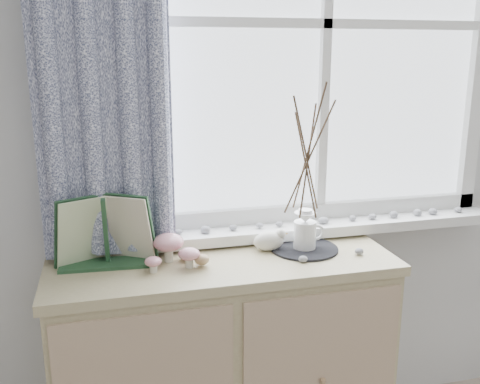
{
  "coord_description": "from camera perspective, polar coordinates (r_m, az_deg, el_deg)",
  "views": [
    {
      "loc": [
        -0.52,
        0.05,
        1.54
      ],
      "look_at": [
        -0.1,
        1.7,
        1.1
      ],
      "focal_mm": 40.0,
      "sensor_mm": 36.0,
      "label": 1
    }
  ],
  "objects": [
    {
      "name": "botanical_book",
      "position": [
        1.8,
        -14.14,
        -4.23
      ],
      "size": [
        0.37,
        0.15,
        0.25
      ],
      "primitive_type": null,
      "rotation": [
        0.0,
        0.0,
        -0.07
      ],
      "color": "#204327",
      "rests_on": "sideboard"
    },
    {
      "name": "toadstool_cluster",
      "position": [
        1.83,
        -7.34,
        -5.92
      ],
      "size": [
        0.18,
        0.16,
        0.1
      ],
      "color": "silver",
      "rests_on": "sideboard"
    },
    {
      "name": "songbird_figurine",
      "position": [
        1.94,
        3.06,
        -5.15
      ],
      "size": [
        0.15,
        0.08,
        0.08
      ],
      "primitive_type": null,
      "rotation": [
        0.0,
        0.0,
        -0.05
      ],
      "color": "white",
      "rests_on": "sideboard"
    },
    {
      "name": "sideboard",
      "position": [
        2.07,
        -1.74,
        -18.18
      ],
      "size": [
        1.2,
        0.45,
        0.85
      ],
      "color": "tan",
      "rests_on": "ground"
    },
    {
      "name": "twig_pitcher",
      "position": [
        1.88,
        7.2,
        4.0
      ],
      "size": [
        0.22,
        0.22,
        0.61
      ],
      "rotation": [
        0.0,
        0.0,
        0.03
      ],
      "color": "white",
      "rests_on": "crocheted_doily"
    },
    {
      "name": "sideboard_pebbles",
      "position": [
        1.95,
        6.99,
        -6.01
      ],
      "size": [
        0.33,
        0.23,
        0.02
      ],
      "color": "gray",
      "rests_on": "sideboard"
    },
    {
      "name": "wooden_eggs",
      "position": [
        1.83,
        -4.91,
        -6.86
      ],
      "size": [
        0.09,
        0.11,
        0.06
      ],
      "color": "tan",
      "rests_on": "sideboard"
    },
    {
      "name": "crocheted_doily",
      "position": [
        1.97,
        6.88,
        -6.01
      ],
      "size": [
        0.25,
        0.25,
        0.01
      ],
      "primitive_type": "cylinder",
      "color": "black",
      "rests_on": "sideboard"
    }
  ]
}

